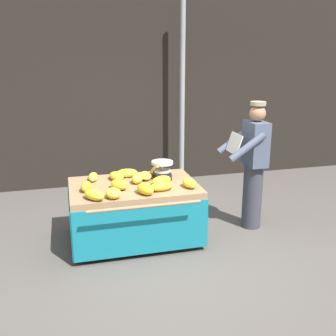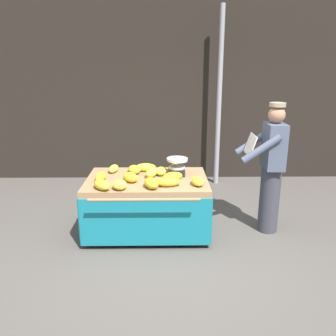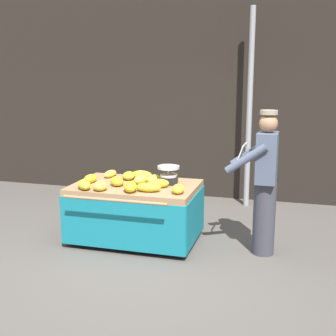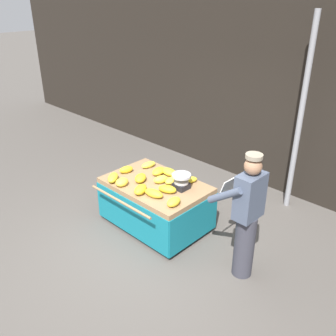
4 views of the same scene
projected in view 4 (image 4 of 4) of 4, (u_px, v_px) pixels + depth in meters
ground_plane at (145, 249)px, 5.34m from camera, size 60.00×60.00×0.00m
back_wall at (270, 75)px, 6.40m from camera, size 16.00×0.24×4.09m
street_pole at (300, 118)px, 5.76m from camera, size 0.09×0.09×3.15m
banana_cart at (156, 195)px, 5.68m from camera, size 1.59×1.24×0.74m
weighing_scale at (181, 181)px, 5.38m from camera, size 0.28×0.28×0.23m
banana_bunch_0 at (189, 180)px, 5.58m from camera, size 0.23×0.29×0.09m
banana_bunch_1 at (167, 189)px, 5.31m from camera, size 0.31×0.24×0.11m
banana_bunch_2 at (149, 165)px, 6.06m from camera, size 0.15×0.28×0.09m
banana_bunch_3 at (161, 179)px, 5.57m from camera, size 0.20×0.26×0.12m
banana_bunch_4 at (113, 178)px, 5.63m from camera, size 0.29×0.31×0.12m
banana_bunch_5 at (126, 170)px, 5.88m from camera, size 0.17×0.25×0.11m
banana_bunch_6 at (174, 202)px, 5.00m from camera, size 0.18×0.26×0.11m
banana_bunch_7 at (141, 178)px, 5.61m from camera, size 0.26×0.29×0.12m
banana_bunch_8 at (141, 189)px, 5.28m from camera, size 0.24×0.30×0.12m
banana_bunch_9 at (154, 193)px, 5.20m from camera, size 0.32×0.19×0.11m
banana_bunch_10 at (122, 182)px, 5.49m from camera, size 0.21×0.24×0.12m
banana_bunch_11 at (172, 180)px, 5.57m from camera, size 0.17×0.27×0.09m
banana_bunch_12 at (159, 171)px, 5.84m from camera, size 0.23×0.30×0.10m
banana_bunch_13 at (169, 172)px, 5.80m from camera, size 0.29×0.18×0.11m
vendor_person at (246, 217)px, 4.53m from camera, size 0.59×0.52×1.71m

